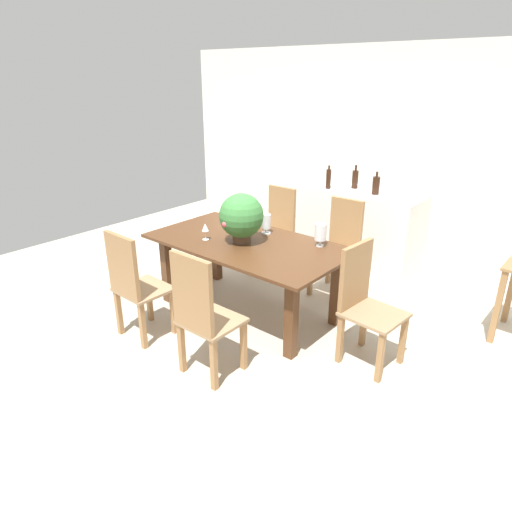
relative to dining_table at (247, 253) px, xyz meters
name	(u,v)px	position (x,y,z in m)	size (l,w,h in m)	color
ground_plane	(245,312)	(0.00, -0.04, -0.63)	(7.04, 7.04, 0.00)	#BCB29E
back_wall	(375,151)	(0.00, 2.56, 0.67)	(6.40, 0.10, 2.60)	silver
dining_table	(247,253)	(0.00, 0.00, 0.00)	(1.93, 1.05, 0.75)	#4C2D19
chair_near_left	(133,282)	(-0.44, -1.01, -0.07)	(0.45, 0.42, 1.02)	olive
chair_far_left	(276,227)	(-0.43, 1.02, -0.08)	(0.41, 0.44, 1.02)	olive
chair_foot_end	(364,300)	(1.25, 0.01, -0.08)	(0.48, 0.46, 1.01)	olive
chair_near_right	(202,312)	(0.43, -1.02, -0.06)	(0.44, 0.42, 1.06)	olive
chair_far_right	(340,243)	(0.43, 1.02, -0.08)	(0.42, 0.48, 1.02)	olive
flower_centerpiece	(241,217)	(-0.03, -0.05, 0.38)	(0.42, 0.43, 0.48)	#4C3828
crystal_vase_left	(321,232)	(0.59, 0.35, 0.25)	(0.11, 0.11, 0.22)	silver
crystal_vase_center_near	(266,223)	(-0.01, 0.31, 0.23)	(0.09, 0.09, 0.20)	silver
wine_glass	(205,228)	(-0.35, -0.21, 0.24)	(0.07, 0.07, 0.16)	silver
kitchen_counter	(351,225)	(0.08, 1.91, -0.17)	(1.70, 0.64, 0.92)	silver
wine_bottle_amber	(376,185)	(0.39, 1.85, 0.40)	(0.08, 0.08, 0.27)	black
wine_bottle_green	(355,179)	(0.05, 1.97, 0.41)	(0.08, 0.08, 0.29)	black
wine_bottle_tall	(328,179)	(-0.19, 1.74, 0.41)	(0.06, 0.06, 0.29)	black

